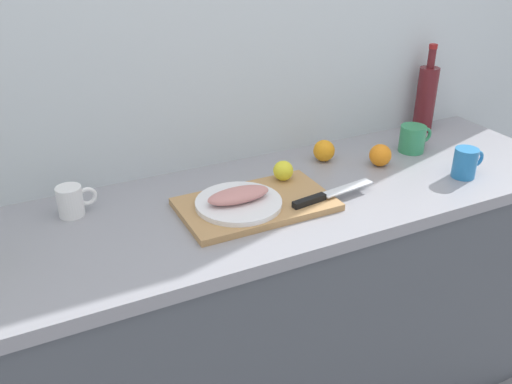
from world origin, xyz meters
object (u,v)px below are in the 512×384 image
object	(u,v)px
white_plate	(239,203)
coffee_mug_2	(466,163)
chef_knife	(324,196)
coffee_mug_0	(413,139)
fish_fillet	(239,195)
wine_bottle	(426,98)
cutting_board	(256,204)
coffee_mug_1	(72,201)
lemon_0	(283,171)
orange_0	(380,155)

from	to	relation	value
white_plate	coffee_mug_2	world-z (taller)	coffee_mug_2
chef_knife	coffee_mug_0	size ratio (longest dim) A/B	2.25
fish_fillet	chef_knife	bearing A→B (deg)	-17.07
chef_knife	wine_bottle	xyz separation A→B (m)	(0.67, 0.35, 0.10)
cutting_board	chef_knife	bearing A→B (deg)	-21.77
coffee_mug_1	coffee_mug_2	world-z (taller)	coffee_mug_2
white_plate	coffee_mug_1	distance (m)	0.47
fish_fillet	coffee_mug_2	size ratio (longest dim) A/B	1.62
wine_bottle	coffee_mug_2	xyz separation A→B (m)	(-0.16, -0.39, -0.08)
white_plate	chef_knife	bearing A→B (deg)	-17.07
wine_bottle	coffee_mug_2	size ratio (longest dim) A/B	2.88
coffee_mug_2	lemon_0	bearing A→B (deg)	160.01
wine_bottle	orange_0	xyz separation A→B (m)	(-0.35, -0.19, -0.09)
lemon_0	orange_0	world-z (taller)	lemon_0
orange_0	coffee_mug_2	bearing A→B (deg)	-45.19
chef_knife	wine_bottle	bearing A→B (deg)	19.68
chef_knife	coffee_mug_1	bearing A→B (deg)	150.73
wine_bottle	white_plate	bearing A→B (deg)	-163.29
wine_bottle	coffee_mug_0	bearing A→B (deg)	-139.93
white_plate	coffee_mug_1	size ratio (longest dim) A/B	2.22
lemon_0	coffee_mug_2	world-z (taller)	coffee_mug_2
fish_fillet	cutting_board	bearing A→B (deg)	-0.02
white_plate	fish_fillet	bearing A→B (deg)	180.00
white_plate	coffee_mug_1	xyz separation A→B (m)	(-0.43, 0.19, 0.02)
wine_bottle	orange_0	bearing A→B (deg)	-151.08
cutting_board	fish_fillet	distance (m)	0.07
chef_knife	wine_bottle	world-z (taller)	wine_bottle
coffee_mug_1	wine_bottle	bearing A→B (deg)	3.51
cutting_board	orange_0	size ratio (longest dim) A/B	5.93
coffee_mug_0	fish_fillet	bearing A→B (deg)	-170.25
chef_knife	coffee_mug_2	size ratio (longest dim) A/B	2.54
cutting_board	orange_0	bearing A→B (deg)	8.87
lemon_0	cutting_board	bearing A→B (deg)	-147.09
cutting_board	white_plate	size ratio (longest dim) A/B	1.78
lemon_0	fish_fillet	bearing A→B (deg)	-155.17
cutting_board	orange_0	distance (m)	0.51
wine_bottle	coffee_mug_0	world-z (taller)	wine_bottle
coffee_mug_2	fish_fillet	bearing A→B (deg)	171.46
chef_knife	wine_bottle	distance (m)	0.76
white_plate	orange_0	distance (m)	0.56
white_plate	coffee_mug_0	size ratio (longest dim) A/B	1.91
fish_fillet	coffee_mug_2	bearing A→B (deg)	-8.54
white_plate	wine_bottle	size ratio (longest dim) A/B	0.75
lemon_0	coffee_mug_0	distance (m)	0.54
cutting_board	fish_fillet	size ratio (longest dim) A/B	2.37
lemon_0	white_plate	bearing A→B (deg)	-155.17
lemon_0	coffee_mug_2	bearing A→B (deg)	-19.99
fish_fillet	coffee_mug_1	world-z (taller)	coffee_mug_1
coffee_mug_2	coffee_mug_1	bearing A→B (deg)	165.49
lemon_0	orange_0	distance (m)	0.36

